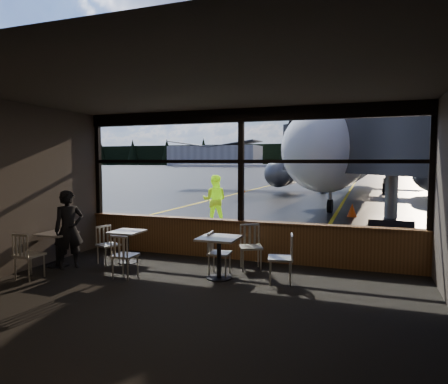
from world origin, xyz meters
The scene contains 31 objects.
ground_plane centered at (0.00, 120.00, 0.00)m, with size 520.00×520.00×0.00m, color black.
carpet_floor centered at (0.00, -3.00, 0.01)m, with size 8.00×6.00×0.01m, color black.
ceiling centered at (0.00, -3.00, 3.50)m, with size 8.00×6.00×0.04m, color #38332D.
wall_back centered at (0.00, -6.00, 1.75)m, with size 8.00×0.04×3.50m, color #4C433D.
window_sill centered at (0.00, 0.00, 0.45)m, with size 8.00×0.28×0.90m, color brown.
window_header centered at (0.00, 0.00, 3.35)m, with size 8.00×0.18×0.30m, color black.
mullion_left centered at (-3.95, 0.00, 2.20)m, with size 0.12×0.12×2.60m, color black.
mullion_centre centered at (0.00, 0.00, 2.20)m, with size 0.12×0.12×2.60m, color black.
mullion_right centered at (3.95, 0.00, 2.20)m, with size 0.12×0.12×2.60m, color black.
window_transom centered at (0.00, 0.00, 2.30)m, with size 8.00×0.10×0.08m, color black.
airliner centered at (1.74, 20.88, 5.12)m, with size 27.90×33.48×10.23m, color white, non-canonical shape.
jet_bridge centered at (3.60, 5.50, 2.37)m, with size 8.88×10.85×4.73m, color #28282A, non-canonical shape.
cafe_table_near centered at (0.06, -1.61, 0.42)m, with size 0.75×0.75×0.83m, color gray, non-canonical shape.
cafe_table_mid centered at (-2.33, -1.16, 0.37)m, with size 0.67×0.67×0.73m, color #9D9790, non-canonical shape.
cafe_table_left centered at (-3.60, -1.95, 0.37)m, with size 0.68×0.68×0.75m, color #9A948E, non-canonical shape.
chair_near_e centered at (1.25, -1.52, 0.48)m, with size 0.52×0.52×0.95m, color #BBB5A9, non-canonical shape.
chair_near_w centered at (-0.02, -1.38, 0.44)m, with size 0.48×0.48×0.89m, color #B4AFA3, non-canonical shape.
chair_near_n centered at (0.47, -0.79, 0.48)m, with size 0.53×0.53×0.97m, color #B5B1A4, non-canonical shape.
chair_mid_s centered at (-1.70, -2.20, 0.45)m, with size 0.49×0.49×0.89m, color #B0AC9F, non-canonical shape.
chair_mid_w centered at (-2.65, -1.42, 0.43)m, with size 0.47×0.47×0.87m, color #B9B3A7, non-canonical shape.
chair_left_s centered at (-3.43, -2.87, 0.47)m, with size 0.51×0.51×0.93m, color #B2AEA1, non-canonical shape.
passenger centered at (-3.24, -1.98, 0.84)m, with size 0.62×0.40×1.69m, color black.
ground_crew centered at (-2.42, 4.56, 0.91)m, with size 0.88×0.69×1.82m, color #BFF219.
cone_nose centered at (2.19, 8.51, 0.28)m, with size 0.40×0.40×0.56m, color #E54D07.
cone_wing centered at (-5.97, 19.61, 0.25)m, with size 0.36×0.36×0.50m, color #FF6608.
hangar_left centered at (-70.00, 180.00, 5.50)m, with size 45.00×18.00×11.00m, color silver, non-canonical shape.
hangar_mid centered at (0.00, 185.00, 5.00)m, with size 38.00×15.00×10.00m, color silver, non-canonical shape.
fuel_tank_a centered at (-30.00, 182.00, 3.00)m, with size 8.00×8.00×6.00m, color silver.
fuel_tank_b centered at (-20.00, 182.00, 3.00)m, with size 8.00×8.00×6.00m, color silver.
fuel_tank_c centered at (-10.00, 182.00, 3.00)m, with size 8.00×8.00×6.00m, color silver.
treeline centered at (0.00, 210.00, 6.00)m, with size 360.00×3.00×12.00m, color black.
Camera 1 is at (2.75, -8.80, 2.30)m, focal length 32.00 mm.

